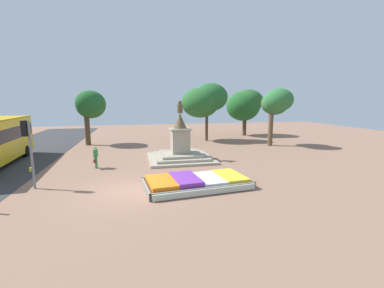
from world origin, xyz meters
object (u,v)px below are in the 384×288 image
(flower_planter, at_px, (196,182))
(pedestrian_with_handbag, at_px, (96,156))
(statue_monument, at_px, (180,149))
(traffic_light_mid_block, at_px, (28,142))

(flower_planter, bearing_deg, pedestrian_with_handbag, 137.61)
(pedestrian_with_handbag, bearing_deg, statue_monument, 13.30)
(statue_monument, bearing_deg, traffic_light_mid_block, -149.82)
(statue_monument, distance_m, pedestrian_with_handbag, 6.25)
(flower_planter, relative_size, traffic_light_mid_block, 1.63)
(traffic_light_mid_block, height_order, pedestrian_with_handbag, traffic_light_mid_block)
(flower_planter, distance_m, statue_monument, 6.73)
(statue_monument, bearing_deg, pedestrian_with_handbag, -166.70)
(flower_planter, bearing_deg, traffic_light_mid_block, 169.24)
(statue_monument, height_order, pedestrian_with_handbag, statue_monument)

